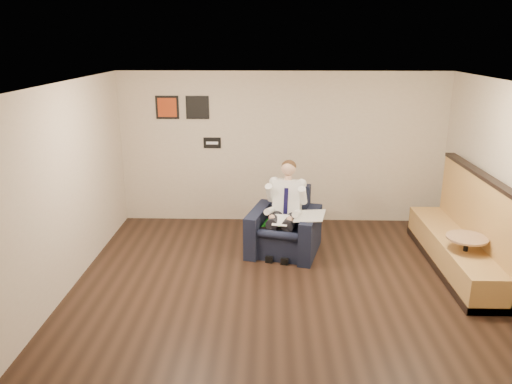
{
  "coord_description": "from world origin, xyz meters",
  "views": [
    {
      "loc": [
        -0.25,
        -6.06,
        3.34
      ],
      "look_at": [
        -0.44,
        1.2,
        1.11
      ],
      "focal_mm": 35.0,
      "sensor_mm": 36.0,
      "label": 1
    }
  ],
  "objects_px": {
    "smartphone": "(281,219)",
    "cafe_table": "(464,260)",
    "side_table": "(277,236)",
    "green_folder": "(275,223)",
    "coffee_mug": "(289,218)",
    "banquette": "(459,223)",
    "seated_man": "(282,213)",
    "armchair": "(284,222)"
  },
  "relations": [
    {
      "from": "armchair",
      "to": "side_table",
      "type": "height_order",
      "value": "armchair"
    },
    {
      "from": "coffee_mug",
      "to": "banquette",
      "type": "height_order",
      "value": "banquette"
    },
    {
      "from": "armchair",
      "to": "green_folder",
      "type": "height_order",
      "value": "armchair"
    },
    {
      "from": "side_table",
      "to": "seated_man",
      "type": "bearing_deg",
      "value": -66.13
    },
    {
      "from": "smartphone",
      "to": "coffee_mug",
      "type": "bearing_deg",
      "value": -7.1
    },
    {
      "from": "armchair",
      "to": "green_folder",
      "type": "bearing_deg",
      "value": 177.49
    },
    {
      "from": "coffee_mug",
      "to": "banquette",
      "type": "relative_size",
      "value": 0.04
    },
    {
      "from": "coffee_mug",
      "to": "smartphone",
      "type": "bearing_deg",
      "value": 154.31
    },
    {
      "from": "green_folder",
      "to": "smartphone",
      "type": "bearing_deg",
      "value": 57.45
    },
    {
      "from": "coffee_mug",
      "to": "seated_man",
      "type": "bearing_deg",
      "value": -112.64
    },
    {
      "from": "seated_man",
      "to": "side_table",
      "type": "relative_size",
      "value": 2.44
    },
    {
      "from": "green_folder",
      "to": "cafe_table",
      "type": "relative_size",
      "value": 0.68
    },
    {
      "from": "green_folder",
      "to": "coffee_mug",
      "type": "xyz_separation_m",
      "value": [
        0.24,
        0.11,
        0.04
      ]
    },
    {
      "from": "green_folder",
      "to": "cafe_table",
      "type": "bearing_deg",
      "value": -21.83
    },
    {
      "from": "coffee_mug",
      "to": "cafe_table",
      "type": "xyz_separation_m",
      "value": [
        2.43,
        -1.18,
        -0.17
      ]
    },
    {
      "from": "armchair",
      "to": "green_folder",
      "type": "xyz_separation_m",
      "value": [
        -0.15,
        0.05,
        -0.04
      ]
    },
    {
      "from": "armchair",
      "to": "side_table",
      "type": "relative_size",
      "value": 1.84
    },
    {
      "from": "green_folder",
      "to": "smartphone",
      "type": "distance_m",
      "value": 0.21
    },
    {
      "from": "coffee_mug",
      "to": "smartphone",
      "type": "height_order",
      "value": "coffee_mug"
    },
    {
      "from": "cafe_table",
      "to": "seated_man",
      "type": "bearing_deg",
      "value": 160.7
    },
    {
      "from": "green_folder",
      "to": "side_table",
      "type": "bearing_deg",
      "value": 25.1
    },
    {
      "from": "side_table",
      "to": "smartphone",
      "type": "xyz_separation_m",
      "value": [
        0.08,
        0.16,
        0.24
      ]
    },
    {
      "from": "green_folder",
      "to": "coffee_mug",
      "type": "distance_m",
      "value": 0.27
    },
    {
      "from": "smartphone",
      "to": "side_table",
      "type": "bearing_deg",
      "value": -97.35
    },
    {
      "from": "smartphone",
      "to": "cafe_table",
      "type": "xyz_separation_m",
      "value": [
        2.56,
        -1.24,
        -0.13
      ]
    },
    {
      "from": "smartphone",
      "to": "cafe_table",
      "type": "relative_size",
      "value": 0.21
    },
    {
      "from": "armchair",
      "to": "side_table",
      "type": "distance_m",
      "value": 0.31
    },
    {
      "from": "armchair",
      "to": "cafe_table",
      "type": "height_order",
      "value": "armchair"
    },
    {
      "from": "seated_man",
      "to": "cafe_table",
      "type": "distance_m",
      "value": 2.73
    },
    {
      "from": "armchair",
      "to": "banquette",
      "type": "relative_size",
      "value": 0.38
    },
    {
      "from": "side_table",
      "to": "green_folder",
      "type": "xyz_separation_m",
      "value": [
        -0.03,
        -0.02,
        0.24
      ]
    },
    {
      "from": "green_folder",
      "to": "armchair",
      "type": "bearing_deg",
      "value": -16.93
    },
    {
      "from": "green_folder",
      "to": "cafe_table",
      "type": "distance_m",
      "value": 2.88
    },
    {
      "from": "cafe_table",
      "to": "coffee_mug",
      "type": "bearing_deg",
      "value": 154.05
    },
    {
      "from": "smartphone",
      "to": "cafe_table",
      "type": "bearing_deg",
      "value": -7.34
    },
    {
      "from": "armchair",
      "to": "side_table",
      "type": "bearing_deg",
      "value": 166.6
    },
    {
      "from": "armchair",
      "to": "banquette",
      "type": "xyz_separation_m",
      "value": [
        2.58,
        -0.52,
        0.21
      ]
    },
    {
      "from": "banquette",
      "to": "smartphone",
      "type": "bearing_deg",
      "value": 164.16
    },
    {
      "from": "seated_man",
      "to": "armchair",
      "type": "bearing_deg",
      "value": 90.0
    },
    {
      "from": "seated_man",
      "to": "green_folder",
      "type": "height_order",
      "value": "seated_man"
    },
    {
      "from": "seated_man",
      "to": "green_folder",
      "type": "relative_size",
      "value": 2.98
    },
    {
      "from": "side_table",
      "to": "cafe_table",
      "type": "relative_size",
      "value": 0.83
    }
  ]
}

